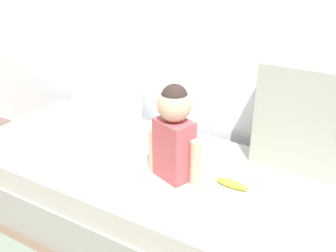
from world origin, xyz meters
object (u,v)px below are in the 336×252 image
(couch, at_px, (158,197))
(throw_pillow_left, at_px, (105,86))
(toddler, at_px, (174,131))
(throw_pillow_right, at_px, (303,119))
(banana, at_px, (232,184))

(couch, bearing_deg, throw_pillow_left, 150.22)
(toddler, bearing_deg, throw_pillow_right, 39.37)
(throw_pillow_right, height_order, toddler, throw_pillow_right)
(couch, xyz_separation_m, toddler, (0.13, -0.05, 0.47))
(couch, height_order, toddler, toddler)
(toddler, height_order, banana, toddler)
(couch, bearing_deg, banana, 1.11)
(banana, bearing_deg, couch, -178.89)
(throw_pillow_left, relative_size, throw_pillow_right, 0.85)
(couch, relative_size, banana, 13.82)
(couch, xyz_separation_m, throw_pillow_left, (-0.65, 0.37, 0.43))
(throw_pillow_left, distance_m, banana, 1.15)
(banana, bearing_deg, toddler, -168.51)
(couch, relative_size, throw_pillow_left, 4.95)
(throw_pillow_right, bearing_deg, toddler, -140.63)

